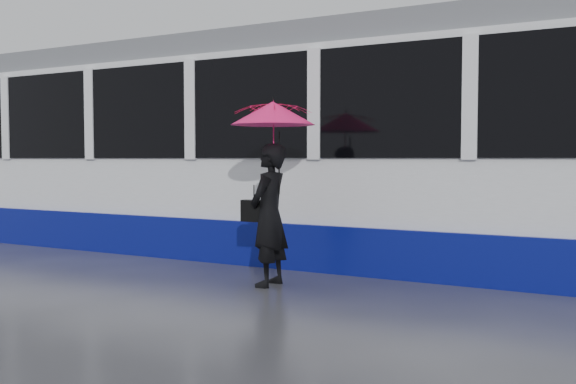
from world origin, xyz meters
The scene contains 6 objects.
ground centered at (0.00, 0.00, 0.00)m, with size 90.00×90.00×0.00m, color #2E2E34.
rails centered at (0.00, 2.50, 0.01)m, with size 34.00×1.51×0.02m.
tram centered at (-0.64, 2.50, 1.64)m, with size 26.00×2.56×3.35m.
woman centered at (0.80, 0.19, 0.83)m, with size 0.61×0.40×1.67m, color black.
umbrella centered at (0.85, 0.19, 1.83)m, with size 1.02×1.02×1.13m.
handbag centered at (0.58, 0.21, 0.87)m, with size 0.30×0.14×0.44m.
Camera 1 is at (4.55, -6.26, 1.49)m, focal length 40.00 mm.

